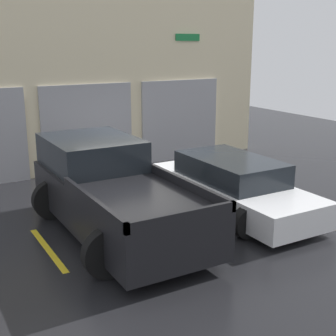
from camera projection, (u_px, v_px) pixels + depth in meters
ground_plane at (139, 196)px, 11.98m from camera, size 28.00×28.00×0.00m
shophouse_building at (88, 84)px, 14.05m from camera, size 12.04×0.68×5.32m
pickup_truck at (111, 191)px, 9.63m from camera, size 2.65×5.09×1.79m
sedan_white at (232, 186)px, 10.89m from camera, size 2.17×4.66×1.24m
parking_stripe_far_left at (48, 249)px, 8.89m from camera, size 0.12×2.20×0.01m
parking_stripe_left at (179, 221)px, 10.30m from camera, size 0.12×2.20×0.01m
parking_stripe_centre at (279, 200)px, 11.72m from camera, size 0.12×2.20×0.01m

